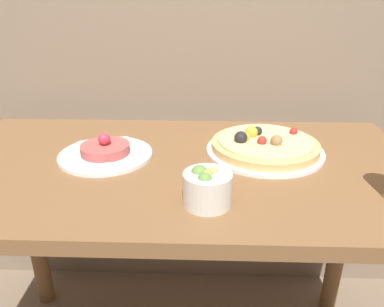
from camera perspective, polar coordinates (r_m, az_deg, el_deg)
name	(u,v)px	position (r m, az deg, el deg)	size (l,w,h in m)	color
dining_table	(179,201)	(1.01, -2.02, -7.30)	(1.25, 0.67, 0.75)	brown
pizza_plate	(265,146)	(1.03, 10.99, 1.14)	(0.32, 0.32, 0.07)	white
tartare_plate	(106,152)	(1.01, -13.04, 0.21)	(0.25, 0.25, 0.07)	white
small_bowl	(207,187)	(0.76, 2.26, -5.06)	(0.10, 0.10, 0.08)	silver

